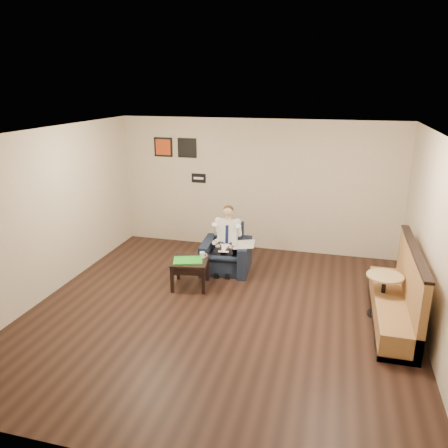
% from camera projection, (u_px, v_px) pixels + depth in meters
% --- Properties ---
extents(ground, '(6.00, 6.00, 0.00)m').
position_uv_depth(ground, '(220.00, 312.00, 6.93)').
color(ground, black).
rests_on(ground, ground).
extents(wall_back, '(6.00, 0.02, 2.80)m').
position_uv_depth(wall_back, '(257.00, 186.00, 9.27)').
color(wall_back, beige).
rests_on(wall_back, ground).
extents(wall_front, '(6.00, 0.02, 2.80)m').
position_uv_depth(wall_front, '(128.00, 336.00, 3.74)').
color(wall_front, beige).
rests_on(wall_front, ground).
extents(wall_left, '(0.02, 6.00, 2.80)m').
position_uv_depth(wall_left, '(46.00, 214.00, 7.23)').
color(wall_left, beige).
rests_on(wall_left, ground).
extents(wall_right, '(0.02, 6.00, 2.80)m').
position_uv_depth(wall_right, '(438.00, 247.00, 5.78)').
color(wall_right, beige).
rests_on(wall_right, ground).
extents(ceiling, '(6.00, 6.00, 0.02)m').
position_uv_depth(ceiling, '(220.00, 134.00, 6.08)').
color(ceiling, white).
rests_on(ceiling, wall_back).
extents(seating_sign, '(0.32, 0.02, 0.20)m').
position_uv_depth(seating_sign, '(199.00, 178.00, 9.54)').
color(seating_sign, black).
rests_on(seating_sign, wall_back).
extents(art_print_left, '(0.42, 0.03, 0.42)m').
position_uv_depth(art_print_left, '(163.00, 147.00, 9.54)').
color(art_print_left, '#BA3E16').
rests_on(art_print_left, wall_back).
extents(art_print_right, '(0.42, 0.03, 0.42)m').
position_uv_depth(art_print_right, '(187.00, 148.00, 9.40)').
color(art_print_right, black).
rests_on(art_print_right, wall_back).
extents(armchair, '(0.96, 0.96, 0.87)m').
position_uv_depth(armchair, '(226.00, 249.00, 8.39)').
color(armchair, black).
rests_on(armchair, ground).
extents(seated_man, '(0.63, 0.89, 1.19)m').
position_uv_depth(seated_man, '(225.00, 243.00, 8.24)').
color(seated_man, white).
rests_on(seated_man, armchair).
extents(lap_papers, '(0.24, 0.31, 0.01)m').
position_uv_depth(lap_papers, '(224.00, 248.00, 8.17)').
color(lap_papers, white).
rests_on(lap_papers, seated_man).
extents(newspaper, '(0.43, 0.52, 0.01)m').
position_uv_depth(newspaper, '(244.00, 244.00, 8.19)').
color(newspaper, silver).
rests_on(newspaper, armchair).
extents(side_table, '(0.71, 0.71, 0.50)m').
position_uv_depth(side_table, '(190.00, 273.00, 7.76)').
color(side_table, black).
rests_on(side_table, ground).
extents(green_folder, '(0.59, 0.49, 0.01)m').
position_uv_depth(green_folder, '(188.00, 260.00, 7.67)').
color(green_folder, green).
rests_on(green_folder, side_table).
extents(coffee_mug, '(0.11, 0.11, 0.11)m').
position_uv_depth(coffee_mug, '(202.00, 255.00, 7.78)').
color(coffee_mug, white).
rests_on(coffee_mug, side_table).
extents(smartphone, '(0.16, 0.08, 0.01)m').
position_uv_depth(smartphone, '(195.00, 256.00, 7.85)').
color(smartphone, black).
rests_on(smartphone, side_table).
extents(banquette, '(0.55, 2.30, 1.18)m').
position_uv_depth(banquette, '(395.00, 286.00, 6.52)').
color(banquette, olive).
rests_on(banquette, ground).
extents(cafe_table, '(0.64, 0.64, 0.68)m').
position_uv_depth(cafe_table, '(383.00, 296.00, 6.75)').
color(cafe_table, '#A08557').
rests_on(cafe_table, ground).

